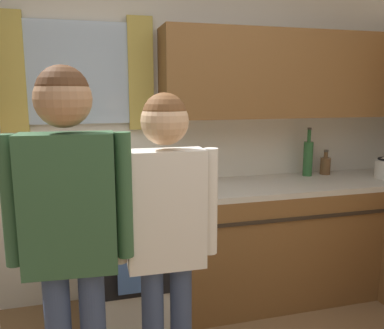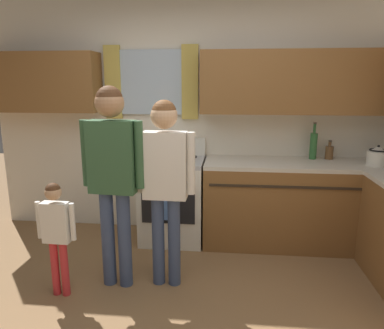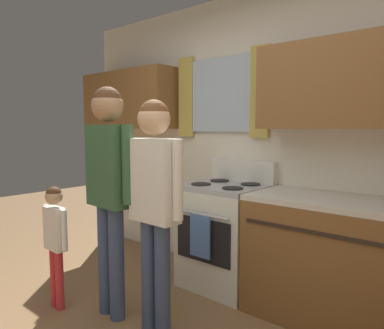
{
  "view_description": "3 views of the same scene",
  "coord_description": "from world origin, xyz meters",
  "views": [
    {
      "loc": [
        -0.43,
        -1.09,
        1.57
      ],
      "look_at": [
        0.13,
        0.96,
        1.19
      ],
      "focal_mm": 37.04,
      "sensor_mm": 36.0,
      "label": 1
    },
    {
      "loc": [
        0.42,
        -2.16,
        1.7
      ],
      "look_at": [
        0.11,
        0.78,
        1.02
      ],
      "focal_mm": 33.5,
      "sensor_mm": 36.0,
      "label": 2
    },
    {
      "loc": [
        1.64,
        -1.02,
        1.39
      ],
      "look_at": [
        -0.04,
        0.94,
        1.13
      ],
      "focal_mm": 34.19,
      "sensor_mm": 36.0,
      "label": 3
    }
  ],
  "objects": [
    {
      "name": "adult_in_plaid",
      "position": [
        -0.09,
        0.61,
        0.99
      ],
      "size": [
        0.49,
        0.21,
        1.57
      ],
      "color": "#38476B",
      "rests_on": "ground"
    },
    {
      "name": "adult_holding_child",
      "position": [
        -0.51,
        0.56,
        1.06
      ],
      "size": [
        0.52,
        0.23,
        1.68
      ],
      "color": "#38476B",
      "rests_on": "ground"
    },
    {
      "name": "back_wall_unit",
      "position": [
        0.05,
        1.82,
        1.45
      ],
      "size": [
        4.6,
        0.42,
        2.6
      ],
      "color": "silver",
      "rests_on": "ground"
    },
    {
      "name": "small_child",
      "position": [
        -0.92,
        0.35,
        0.6
      ],
      "size": [
        0.32,
        0.13,
        0.95
      ],
      "color": "red",
      "rests_on": "ground"
    },
    {
      "name": "stove_oven",
      "position": [
        -0.18,
        1.54,
        0.47
      ],
      "size": [
        0.66,
        0.67,
        1.1
      ],
      "color": "silver",
      "rests_on": "ground"
    }
  ]
}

